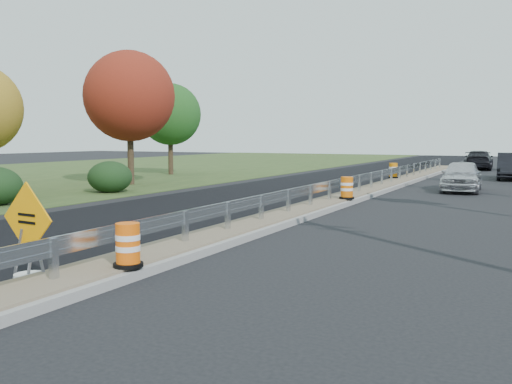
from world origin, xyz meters
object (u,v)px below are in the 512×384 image
at_px(car_silver, 462,176).
at_px(car_dark_far, 479,160).
at_px(barrel_median_mid, 347,188).
at_px(barrel_median_far, 393,171).
at_px(caution_sign, 29,257).
at_px(barrel_median_near, 128,246).
at_px(car_dark_mid, 512,166).

bearing_deg(car_silver, car_dark_far, 89.90).
height_order(barrel_median_mid, barrel_median_far, barrel_median_far).
height_order(caution_sign, barrel_median_far, caution_sign).
bearing_deg(car_dark_far, barrel_median_far, 75.29).
xyz_separation_m(barrel_median_far, car_dark_far, (3.18, 15.98, 0.11)).
relative_size(caution_sign, barrel_median_mid, 2.13).
height_order(caution_sign, barrel_median_near, caution_sign).
relative_size(car_silver, car_dark_mid, 0.88).
relative_size(barrel_median_near, car_dark_mid, 0.16).
bearing_deg(car_dark_mid, barrel_median_far, -143.18).
bearing_deg(barrel_median_far, barrel_median_near, -87.52).
xyz_separation_m(barrel_median_mid, barrel_median_far, (-1.10, 12.28, 0.01)).
xyz_separation_m(caution_sign, car_dark_far, (3.53, 42.44, 0.30)).
bearing_deg(car_dark_far, caution_sign, 81.78).
relative_size(barrel_median_mid, car_dark_mid, 0.17).
height_order(barrel_median_far, car_silver, car_silver).
relative_size(barrel_median_far, car_dark_far, 0.17).
bearing_deg(caution_sign, car_dark_far, 90.48).
xyz_separation_m(barrel_median_mid, car_dark_mid, (5.09, 17.56, 0.18)).
bearing_deg(car_dark_mid, barrel_median_mid, -109.83).
distance_m(caution_sign, car_dark_mid, 32.41).
height_order(barrel_median_near, barrel_median_mid, barrel_median_mid).
xyz_separation_m(caution_sign, barrel_median_far, (0.35, 26.46, 0.19)).
distance_m(barrel_median_near, car_silver, 21.29).
bearing_deg(car_dark_mid, car_dark_far, 102.04).
relative_size(car_dark_mid, car_dark_far, 0.95).
bearing_deg(car_silver, car_dark_mid, 75.98).
bearing_deg(barrel_median_mid, car_dark_mid, 73.84).
bearing_deg(barrel_median_far, barrel_median_mid, -84.88).
distance_m(caution_sign, barrel_median_far, 26.46).
xyz_separation_m(caution_sign, car_silver, (4.73, 22.05, 0.29)).
bearing_deg(car_dark_mid, car_silver, -104.23).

